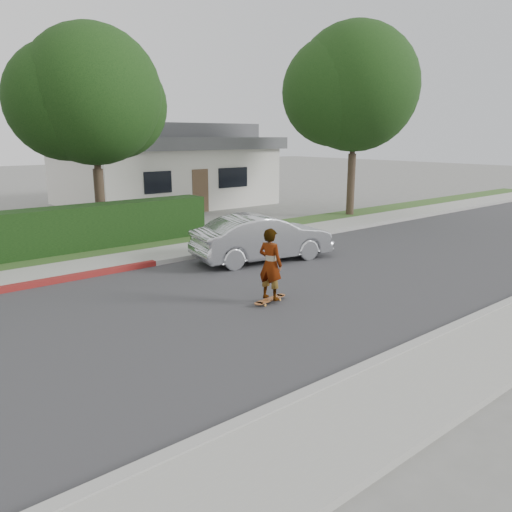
# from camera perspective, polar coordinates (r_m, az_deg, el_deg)

# --- Properties ---
(ground) EXTENTS (120.00, 120.00, 0.00)m
(ground) POSITION_cam_1_polar(r_m,az_deg,el_deg) (10.92, -5.94, -6.16)
(ground) COLOR slate
(ground) RESTS_ON ground
(road) EXTENTS (60.00, 8.00, 0.01)m
(road) POSITION_cam_1_polar(r_m,az_deg,el_deg) (10.92, -5.94, -6.14)
(road) COLOR #2D2D30
(road) RESTS_ON ground
(curb_near) EXTENTS (60.00, 0.20, 0.15)m
(curb_near) POSITION_cam_1_polar(r_m,az_deg,el_deg) (8.06, 10.90, -13.21)
(curb_near) COLOR #9E9E99
(curb_near) RESTS_ON ground
(sidewalk_near) EXTENTS (60.00, 1.60, 0.12)m
(sidewalk_near) POSITION_cam_1_polar(r_m,az_deg,el_deg) (7.60, 16.30, -15.41)
(sidewalk_near) COLOR gray
(sidewalk_near) RESTS_ON ground
(curb_far) EXTENTS (60.00, 0.20, 0.15)m
(curb_far) POSITION_cam_1_polar(r_m,az_deg,el_deg) (14.35, -15.06, -1.42)
(curb_far) COLOR #9E9E99
(curb_far) RESTS_ON ground
(sidewalk_far) EXTENTS (60.00, 1.60, 0.12)m
(sidewalk_far) POSITION_cam_1_polar(r_m,az_deg,el_deg) (15.16, -16.49, -0.78)
(sidewalk_far) COLOR gray
(sidewalk_far) RESTS_ON ground
(planting_strip) EXTENTS (60.00, 1.60, 0.10)m
(planting_strip) POSITION_cam_1_polar(r_m,az_deg,el_deg) (16.61, -18.67, 0.25)
(planting_strip) COLOR #2D4C1E
(planting_strip) RESTS_ON ground
(tree_center) EXTENTS (5.66, 4.84, 7.44)m
(tree_center) POSITION_cam_1_polar(r_m,az_deg,el_deg) (19.20, -18.43, 16.59)
(tree_center) COLOR #33261C
(tree_center) RESTS_ON ground
(tree_right) EXTENTS (6.32, 5.60, 8.56)m
(tree_right) POSITION_cam_1_polar(r_m,az_deg,el_deg) (23.79, 10.87, 18.05)
(tree_right) COLOR #33261C
(tree_right) RESTS_ON ground
(house) EXTENTS (10.60, 8.60, 4.30)m
(house) POSITION_cam_1_polar(r_m,az_deg,el_deg) (28.17, -10.63, 10.14)
(house) COLOR beige
(house) RESTS_ON ground
(skateboard) EXTENTS (1.00, 0.35, 0.09)m
(skateboard) POSITION_cam_1_polar(r_m,az_deg,el_deg) (11.27, 1.62, -4.98)
(skateboard) COLOR gold
(skateboard) RESTS_ON ground
(skateboarder) EXTENTS (0.52, 0.67, 1.62)m
(skateboarder) POSITION_cam_1_polar(r_m,az_deg,el_deg) (11.04, 1.65, -0.93)
(skateboarder) COLOR white
(skateboarder) RESTS_ON skateboard
(car_silver) EXTENTS (4.45, 2.27, 1.40)m
(car_silver) POSITION_cam_1_polar(r_m,az_deg,el_deg) (14.96, 0.79, 2.11)
(car_silver) COLOR #B9BBC0
(car_silver) RESTS_ON ground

